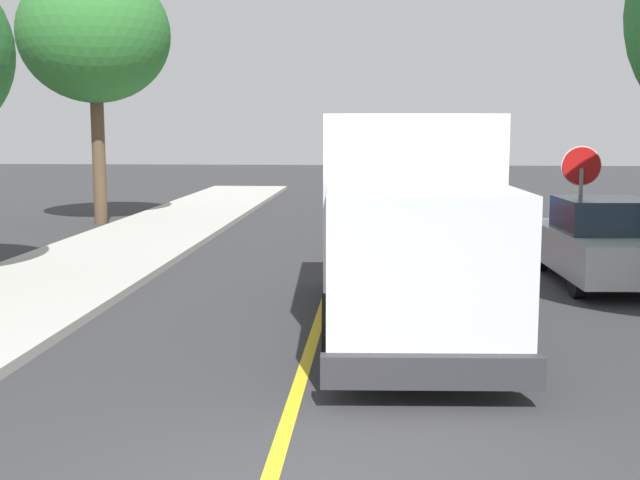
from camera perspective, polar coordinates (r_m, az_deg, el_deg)
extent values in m
cube|color=gold|center=(16.13, 0.81, -2.90)|extent=(0.16, 56.00, 0.01)
cube|color=silver|center=(13.16, 5.62, 2.96)|extent=(2.67, 5.12, 2.60)
cube|color=silver|center=(9.76, 7.20, -1.45)|extent=(2.38, 2.12, 1.70)
cube|color=#1E2D3D|center=(8.82, 7.86, 0.00)|extent=(2.04, 0.19, 0.75)
cube|color=#2D2D33|center=(8.94, 7.82, -9.10)|extent=(2.41, 0.33, 0.36)
cylinder|color=black|center=(10.31, 12.84, -6.48)|extent=(0.35, 1.01, 1.00)
cylinder|color=black|center=(10.09, 1.01, -6.59)|extent=(0.35, 1.01, 1.00)
cylinder|color=black|center=(14.69, 9.25, -2.10)|extent=(0.35, 1.01, 1.00)
cylinder|color=black|center=(14.54, 1.03, -2.10)|extent=(0.35, 1.01, 1.00)
cube|color=maroon|center=(19.91, 6.70, 0.99)|extent=(1.85, 4.42, 0.76)
cube|color=#1E2D3D|center=(19.98, 6.72, 3.03)|extent=(1.60, 1.82, 0.64)
cylinder|color=black|center=(18.60, 9.26, -0.57)|extent=(0.23, 0.64, 0.64)
cylinder|color=black|center=(18.54, 4.39, -0.51)|extent=(0.23, 0.64, 0.64)
cylinder|color=black|center=(21.38, 8.68, 0.54)|extent=(0.23, 0.64, 0.64)
cylinder|color=black|center=(21.33, 4.44, 0.59)|extent=(0.23, 0.64, 0.64)
cube|color=#2D4793|center=(25.82, 7.58, 2.55)|extent=(1.92, 4.45, 0.76)
cube|color=#1E2D3D|center=(25.91, 7.58, 4.12)|extent=(1.63, 1.84, 0.64)
cylinder|color=black|center=(24.54, 9.68, 1.45)|extent=(0.24, 0.65, 0.64)
cylinder|color=black|center=(24.39, 6.00, 1.49)|extent=(0.24, 0.65, 0.64)
cylinder|color=black|center=(27.32, 8.97, 2.12)|extent=(0.24, 0.65, 0.64)
cylinder|color=black|center=(27.19, 5.65, 2.15)|extent=(0.24, 0.65, 0.64)
cube|color=silver|center=(31.39, 5.80, 3.51)|extent=(1.92, 4.45, 0.76)
cube|color=#1E2D3D|center=(31.49, 5.81, 4.81)|extent=(1.63, 1.84, 0.64)
cylinder|color=black|center=(30.07, 7.45, 2.67)|extent=(0.24, 0.65, 0.64)
cylinder|color=black|center=(29.98, 4.43, 2.69)|extent=(0.24, 0.65, 0.64)
cylinder|color=black|center=(32.87, 7.04, 3.11)|extent=(0.24, 0.65, 0.64)
cylinder|color=black|center=(32.78, 4.28, 3.14)|extent=(0.24, 0.65, 0.64)
cube|color=#B7B7BC|center=(37.48, 5.49, 4.22)|extent=(1.89, 4.44, 0.76)
cube|color=#1E2D3D|center=(37.59, 5.51, 5.30)|extent=(1.62, 1.83, 0.64)
cylinder|color=black|center=(36.11, 6.74, 3.54)|extent=(0.23, 0.64, 0.64)
cylinder|color=black|center=(36.11, 4.23, 3.58)|extent=(0.23, 0.64, 0.64)
cylinder|color=black|center=(38.92, 6.65, 3.86)|extent=(0.23, 0.64, 0.64)
cylinder|color=black|center=(38.91, 4.32, 3.89)|extent=(0.23, 0.64, 0.64)
cube|color=#B7B7BC|center=(16.75, 18.91, -0.68)|extent=(2.00, 4.48, 0.76)
cube|color=#1E2D3D|center=(16.52, 19.17, 1.64)|extent=(1.66, 1.87, 0.64)
cylinder|color=black|center=(17.93, 15.13, -1.06)|extent=(0.25, 0.65, 0.64)
cylinder|color=black|center=(18.36, 19.92, -1.05)|extent=(0.25, 0.65, 0.64)
cylinder|color=black|center=(15.25, 17.58, -2.69)|extent=(0.25, 0.65, 0.64)
cylinder|color=gray|center=(17.37, 17.68, 1.16)|extent=(0.08, 0.08, 2.20)
cylinder|color=red|center=(17.31, 17.81, 4.95)|extent=(0.76, 0.03, 0.76)
cylinder|color=white|center=(17.33, 17.80, 4.96)|extent=(0.80, 0.02, 0.80)
cylinder|color=brown|center=(26.57, -15.19, 5.28)|extent=(0.41, 0.41, 3.88)
ellipsoid|color=#2D702D|center=(26.70, -15.50, 13.69)|extent=(4.64, 4.64, 4.17)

